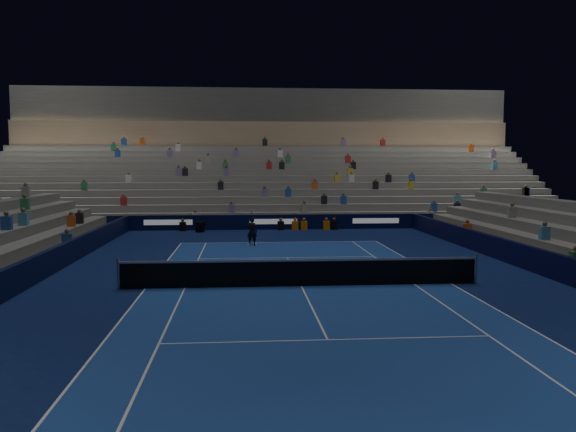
# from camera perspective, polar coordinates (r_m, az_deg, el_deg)

# --- Properties ---
(ground) EXTENTS (90.00, 90.00, 0.00)m
(ground) POSITION_cam_1_polar(r_m,az_deg,el_deg) (20.73, 1.32, -6.96)
(ground) COLOR #0C194A
(ground) RESTS_ON ground
(court_surface) EXTENTS (10.97, 23.77, 0.01)m
(court_surface) POSITION_cam_1_polar(r_m,az_deg,el_deg) (20.73, 1.32, -6.95)
(court_surface) COLOR navy
(court_surface) RESTS_ON ground
(sponsor_barrier_far) EXTENTS (44.00, 0.25, 1.00)m
(sponsor_barrier_far) POSITION_cam_1_polar(r_m,az_deg,el_deg) (38.92, -1.46, -0.60)
(sponsor_barrier_far) COLOR black
(sponsor_barrier_far) RESTS_ON ground
(sponsor_barrier_east) EXTENTS (0.25, 37.00, 1.00)m
(sponsor_barrier_east) POSITION_cam_1_polar(r_m,az_deg,el_deg) (23.67, 25.47, -4.72)
(sponsor_barrier_east) COLOR black
(sponsor_barrier_east) RESTS_ON ground
(sponsor_barrier_west) EXTENTS (0.25, 37.00, 1.00)m
(sponsor_barrier_west) POSITION_cam_1_polar(r_m,az_deg,el_deg) (21.90, -24.95, -5.46)
(sponsor_barrier_west) COLOR black
(sponsor_barrier_west) RESTS_ON ground
(grandstand_main) EXTENTS (44.00, 15.20, 11.20)m
(grandstand_main) POSITION_cam_1_polar(r_m,az_deg,el_deg) (48.13, -2.07, 3.90)
(grandstand_main) COLOR slate
(grandstand_main) RESTS_ON ground
(tennis_net) EXTENTS (12.90, 0.10, 1.10)m
(tennis_net) POSITION_cam_1_polar(r_m,az_deg,el_deg) (20.63, 1.33, -5.59)
(tennis_net) COLOR #B2B2B7
(tennis_net) RESTS_ON ground
(tennis_player) EXTENTS (0.64, 0.50, 1.55)m
(tennis_player) POSITION_cam_1_polar(r_m,az_deg,el_deg) (31.08, -3.59, -1.52)
(tennis_player) COLOR black
(tennis_player) RESTS_ON ground
(broadcast_camera) EXTENTS (0.58, 1.01, 0.68)m
(broadcast_camera) POSITION_cam_1_polar(r_m,az_deg,el_deg) (37.83, -8.68, -1.05)
(broadcast_camera) COLOR black
(broadcast_camera) RESTS_ON ground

